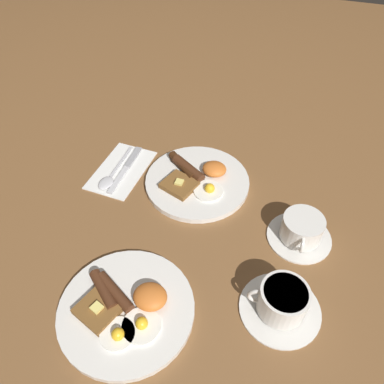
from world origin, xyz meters
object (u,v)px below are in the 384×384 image
object	(u,v)px
breakfast_plate_near	(197,180)
spoon	(109,178)
breakfast_plate_far	(126,308)
knife	(127,167)
teacup_far	(282,302)
teacup_near	(301,230)

from	to	relation	value
breakfast_plate_near	spoon	bearing A→B (deg)	15.69
breakfast_plate_far	knife	distance (m)	0.42
spoon	breakfast_plate_near	bearing A→B (deg)	106.41
breakfast_plate_near	spoon	distance (m)	0.24
breakfast_plate_far	knife	world-z (taller)	breakfast_plate_far
knife	spoon	distance (m)	0.06
knife	spoon	bearing A→B (deg)	-22.49
teacup_far	knife	bearing A→B (deg)	-31.63
teacup_far	spoon	xyz separation A→B (m)	(0.49, -0.23, -0.02)
breakfast_plate_near	teacup_far	world-z (taller)	teacup_far
breakfast_plate_near	teacup_far	distance (m)	0.40
knife	breakfast_plate_near	bearing A→B (deg)	91.40
teacup_near	spoon	bearing A→B (deg)	-4.10
knife	spoon	world-z (taller)	spoon
breakfast_plate_far	knife	bearing A→B (deg)	-65.27
breakfast_plate_far	spoon	size ratio (longest dim) A/B	1.48
breakfast_plate_near	spoon	xyz separation A→B (m)	(0.23, 0.06, -0.00)
teacup_near	teacup_far	bearing A→B (deg)	85.30
teacup_near	knife	world-z (taller)	teacup_near
teacup_far	spoon	bearing A→B (deg)	-24.94
spoon	breakfast_plate_far	bearing A→B (deg)	32.50
teacup_far	teacup_near	bearing A→B (deg)	-94.70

